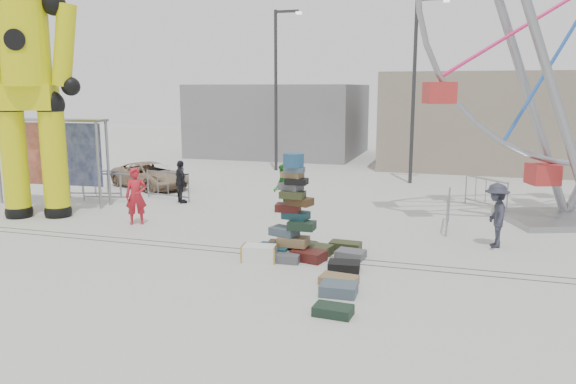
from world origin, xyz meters
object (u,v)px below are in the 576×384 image
(barricade_wheel_back, at_px, (486,193))
(pedestrian_black, at_px, (181,182))
(parked_suv, at_px, (150,175))
(suitcase_tower, at_px, (294,228))
(barricade_dummy_a, at_px, (95,184))
(pedestrian_grey, at_px, (496,215))
(pedestrian_green, at_px, (283,189))
(pedestrian_red, at_px, (136,196))
(lamp_post_left, at_px, (278,82))
(crash_test_dummy, at_px, (28,78))
(barricade_wheel_front, at_px, (448,211))
(barricade_dummy_c, at_px, (168,186))
(lamp_post_right, at_px, (416,81))
(banner_scaffold, at_px, (51,140))
(barricade_dummy_b, at_px, (109,187))
(steamer_trunk, at_px, (260,253))

(barricade_wheel_back, xyz_separation_m, pedestrian_black, (-10.74, -2.31, 0.25))
(parked_suv, bearing_deg, suitcase_tower, -105.68)
(barricade_dummy_a, distance_m, pedestrian_grey, 14.73)
(suitcase_tower, distance_m, pedestrian_green, 5.00)
(pedestrian_red, bearing_deg, lamp_post_left, 59.05)
(crash_test_dummy, height_order, barricade_wheel_front, crash_test_dummy)
(barricade_dummy_c, height_order, barricade_wheel_back, same)
(crash_test_dummy, xyz_separation_m, barricade_dummy_a, (-0.23, 3.36, -3.95))
(lamp_post_left, xyz_separation_m, suitcase_tower, (5.07, -14.17, -3.75))
(lamp_post_right, height_order, banner_scaffold, lamp_post_right)
(banner_scaffold, xyz_separation_m, barricade_dummy_b, (1.62, 0.97, -1.80))
(lamp_post_right, bearing_deg, steamer_trunk, -101.43)
(barricade_wheel_front, bearing_deg, pedestrian_black, 83.84)
(lamp_post_left, height_order, pedestrian_grey, lamp_post_left)
(steamer_trunk, height_order, barricade_dummy_c, barricade_dummy_c)
(crash_test_dummy, bearing_deg, barricade_dummy_c, 34.37)
(lamp_post_right, relative_size, suitcase_tower, 3.04)
(lamp_post_left, relative_size, pedestrian_grey, 4.62)
(steamer_trunk, height_order, pedestrian_grey, pedestrian_grey)
(banner_scaffold, distance_m, pedestrian_grey, 15.27)
(barricade_dummy_c, relative_size, barricade_wheel_back, 1.00)
(barricade_dummy_b, relative_size, pedestrian_black, 1.26)
(barricade_dummy_c, bearing_deg, barricade_wheel_back, 21.10)
(pedestrian_black, bearing_deg, barricade_dummy_a, 45.58)
(lamp_post_right, relative_size, parked_suv, 2.05)
(lamp_post_left, height_order, suitcase_tower, lamp_post_left)
(crash_test_dummy, relative_size, pedestrian_black, 5.37)
(lamp_post_left, distance_m, pedestrian_green, 10.69)
(barricade_dummy_b, bearing_deg, pedestrian_green, -9.12)
(steamer_trunk, distance_m, parked_suv, 11.56)
(barricade_dummy_c, height_order, pedestrian_black, pedestrian_black)
(lamp_post_right, distance_m, crash_test_dummy, 15.37)
(crash_test_dummy, distance_m, barricade_dummy_b, 4.94)
(crash_test_dummy, height_order, barricade_dummy_b, crash_test_dummy)
(pedestrian_black, bearing_deg, barricade_dummy_b, 56.15)
(lamp_post_right, xyz_separation_m, crash_test_dummy, (-11.26, -10.45, 0.02))
(suitcase_tower, relative_size, pedestrian_grey, 1.52)
(banner_scaffold, relative_size, pedestrian_black, 2.74)
(barricade_wheel_front, relative_size, barricade_wheel_back, 1.00)
(lamp_post_right, xyz_separation_m, pedestrian_red, (-7.60, -10.36, -3.59))
(barricade_wheel_back, height_order, pedestrian_green, pedestrian_green)
(lamp_post_right, xyz_separation_m, steamer_trunk, (-2.60, -12.86, -4.28))
(barricade_wheel_front, bearing_deg, barricade_wheel_back, -19.02)
(banner_scaffold, bearing_deg, barricade_dummy_a, 61.96)
(suitcase_tower, xyz_separation_m, barricade_wheel_back, (4.85, 7.46, -0.19))
(pedestrian_grey, bearing_deg, barricade_dummy_c, -111.01)
(barricade_dummy_b, bearing_deg, banner_scaffold, -159.03)
(barricade_dummy_a, xyz_separation_m, pedestrian_grey, (14.48, -2.70, 0.32))
(crash_test_dummy, height_order, barricade_dummy_a, crash_test_dummy)
(steamer_trunk, distance_m, barricade_dummy_c, 8.65)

